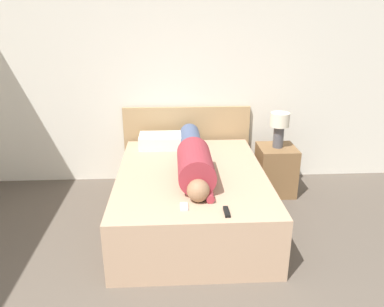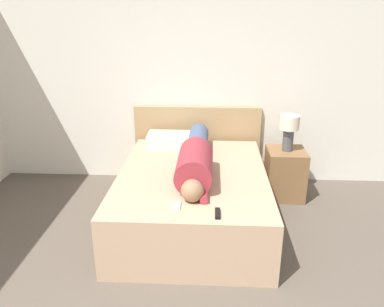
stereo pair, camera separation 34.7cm
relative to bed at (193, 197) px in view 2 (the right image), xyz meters
name	(u,v)px [view 2 (the right image)]	position (x,y,z in m)	size (l,w,h in m)	color
wall_back	(184,78)	(-0.16, 1.15, 1.02)	(5.92, 0.06, 2.60)	silver
bed	(193,197)	(0.00, 0.00, 0.00)	(1.45, 1.95, 0.56)	tan
headboard	(197,144)	(0.00, 1.08, 0.20)	(1.57, 0.04, 0.96)	tan
nightstand	(285,174)	(1.04, 0.63, 0.01)	(0.43, 0.44, 0.57)	brown
table_lamp	(289,128)	(1.04, 0.63, 0.56)	(0.22, 0.22, 0.41)	#4C4C51
person_lying	(196,158)	(0.03, 0.02, 0.42)	(0.33, 1.63, 0.33)	#936B4C
pillow_near_headboard	(172,140)	(-0.28, 0.75, 0.35)	(0.57, 0.33, 0.15)	silver
tv_remote	(218,213)	(0.24, -0.83, 0.29)	(0.04, 0.15, 0.02)	black
cell_phone	(177,206)	(-0.09, -0.71, 0.29)	(0.06, 0.13, 0.01)	#B2B7BC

